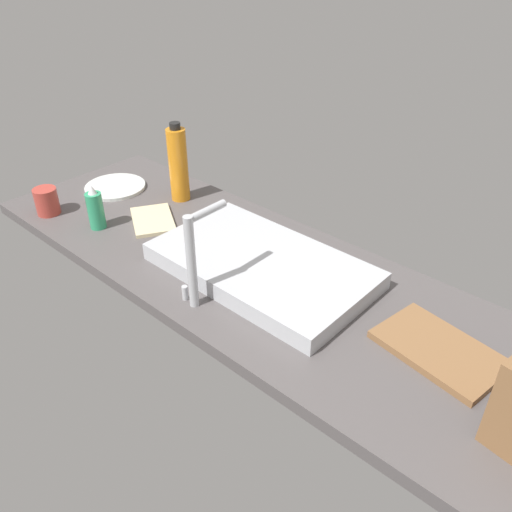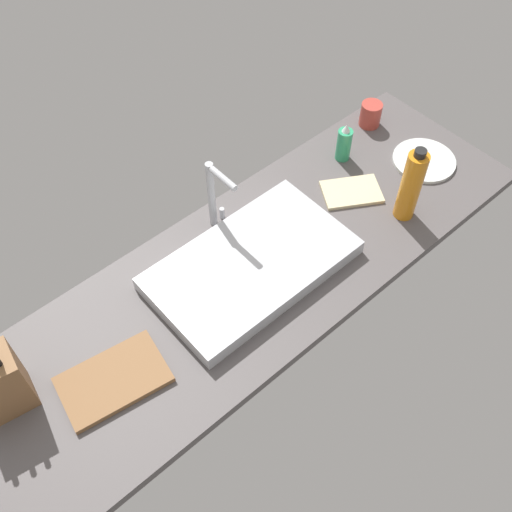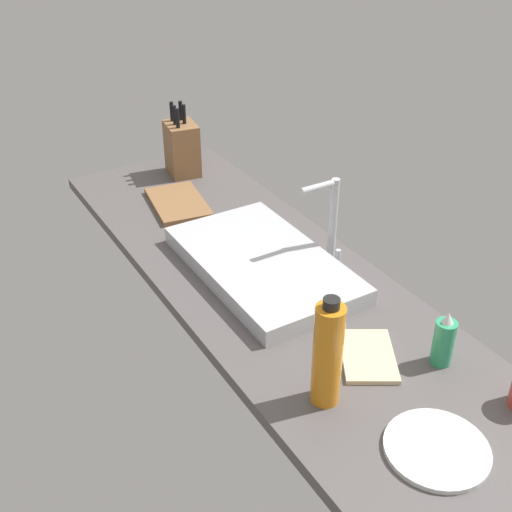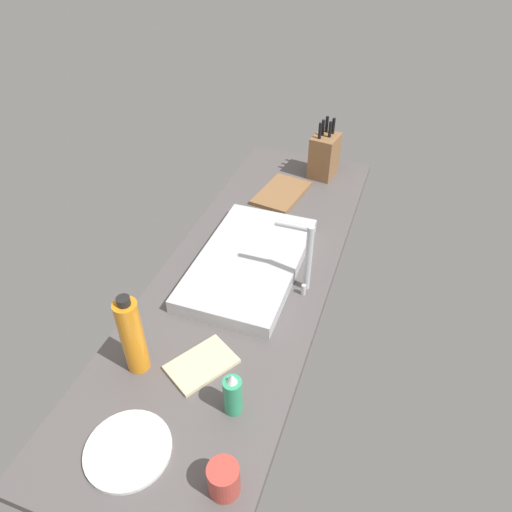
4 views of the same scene
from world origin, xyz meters
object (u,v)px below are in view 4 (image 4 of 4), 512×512
object	(u,v)px
sink_basin	(250,262)
cutting_board	(281,193)
soap_bottle	(233,394)
faucet	(305,253)
water_bottle	(132,336)
coffee_mug	(224,479)
dinner_plate	(128,450)
knife_block	(324,155)
dish_towel	(202,364)

from	to	relation	value
sink_basin	cutting_board	bearing A→B (deg)	-175.78
cutting_board	soap_bottle	bearing A→B (deg)	10.18
faucet	water_bottle	world-z (taller)	water_bottle
water_bottle	coffee_mug	size ratio (longest dim) A/B	3.06
coffee_mug	soap_bottle	bearing A→B (deg)	-164.22
soap_bottle	dinner_plate	distance (cm)	28.68
faucet	soap_bottle	xyz separation A→B (cm)	(51.84, -4.89, -8.52)
faucet	coffee_mug	size ratio (longest dim) A/B	2.87
faucet	soap_bottle	bearing A→B (deg)	-5.39
coffee_mug	knife_block	bearing A→B (deg)	-175.52
cutting_board	soap_bottle	size ratio (longest dim) A/B	1.88
sink_basin	faucet	size ratio (longest dim) A/B	2.35
sink_basin	dinner_plate	distance (cm)	75.14
coffee_mug	sink_basin	bearing A→B (deg)	-164.46
knife_block	faucet	bearing A→B (deg)	17.00
dish_towel	coffee_mug	xyz separation A→B (cm)	(30.08, 19.46, 3.84)
soap_bottle	water_bottle	size ratio (longest dim) A/B	0.54
cutting_board	coffee_mug	distance (cm)	128.48
sink_basin	coffee_mug	xyz separation A→B (cm)	(75.44, 20.98, 1.94)
knife_block	dish_towel	distance (cm)	119.72
sink_basin	faucet	world-z (taller)	faucet
cutting_board	dinner_plate	distance (cm)	125.55
sink_basin	water_bottle	size ratio (longest dim) A/B	2.20
sink_basin	dinner_plate	size ratio (longest dim) A/B	2.77
sink_basin	water_bottle	distance (cm)	54.51
sink_basin	dish_towel	xyz separation A→B (cm)	(45.36, 1.52, -1.90)
faucet	knife_block	size ratio (longest dim) A/B	0.96
dinner_plate	coffee_mug	bearing A→B (deg)	88.92
faucet	dinner_plate	size ratio (longest dim) A/B	1.18
knife_block	cutting_board	distance (cm)	28.10
soap_bottle	coffee_mug	size ratio (longest dim) A/B	1.64
water_bottle	dinner_plate	size ratio (longest dim) A/B	1.26
soap_bottle	coffee_mug	world-z (taller)	soap_bottle
dish_towel	sink_basin	bearing A→B (deg)	-178.09
knife_block	dish_towel	bearing A→B (deg)	5.23
sink_basin	cutting_board	distance (cm)	50.75
sink_basin	faucet	xyz separation A→B (cm)	(3.50, 20.18, 12.38)
water_bottle	coffee_mug	bearing A→B (deg)	56.45
sink_basin	knife_block	bearing A→B (deg)	172.82
cutting_board	coffee_mug	world-z (taller)	coffee_mug
knife_block	dinner_plate	bearing A→B (deg)	3.55
cutting_board	water_bottle	distance (cm)	103.18
cutting_board	dinner_plate	size ratio (longest dim) A/B	1.27
soap_bottle	cutting_board	bearing A→B (deg)	-169.82
cutting_board	water_bottle	bearing A→B (deg)	-6.63
soap_bottle	dish_towel	world-z (taller)	soap_bottle
sink_basin	coffee_mug	bearing A→B (deg)	15.54
soap_bottle	dinner_plate	world-z (taller)	soap_bottle
sink_basin	soap_bottle	xyz separation A→B (cm)	(55.34, 15.29, 3.87)
water_bottle	cutting_board	bearing A→B (deg)	173.37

